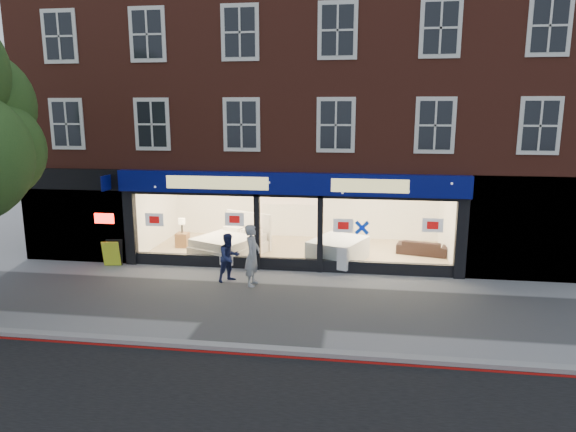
% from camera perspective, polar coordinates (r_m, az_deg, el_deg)
% --- Properties ---
extents(ground, '(120.00, 120.00, 0.00)m').
position_cam_1_polar(ground, '(14.43, -1.70, -9.67)').
color(ground, gray).
rests_on(ground, ground).
extents(kerb_line, '(60.00, 0.10, 0.01)m').
position_cam_1_polar(kerb_line, '(11.65, -4.42, -15.11)').
color(kerb_line, '#8C0A07').
rests_on(kerb_line, ground).
extents(kerb_stone, '(60.00, 0.25, 0.12)m').
position_cam_1_polar(kerb_stone, '(11.80, -4.20, -14.45)').
color(kerb_stone, gray).
rests_on(kerb_stone, ground).
extents(showroom_floor, '(11.00, 4.50, 0.10)m').
position_cam_1_polar(showroom_floor, '(19.34, 0.97, -3.93)').
color(showroom_floor, tan).
rests_on(showroom_floor, ground).
extents(building, '(19.00, 8.26, 10.30)m').
position_cam_1_polar(building, '(20.36, 1.61, 15.66)').
color(building, maroon).
rests_on(building, ground).
extents(display_bed, '(2.83, 3.03, 1.38)m').
position_cam_1_polar(display_bed, '(18.84, -6.36, -3.07)').
color(display_bed, white).
rests_on(display_bed, showroom_floor).
extents(bedside_table, '(0.45, 0.45, 0.55)m').
position_cam_1_polar(bedside_table, '(20.11, -11.64, -2.61)').
color(bedside_table, brown).
rests_on(bedside_table, showroom_floor).
extents(mattress_stack, '(2.20, 2.42, 0.78)m').
position_cam_1_polar(mattress_stack, '(17.96, 5.57, -3.76)').
color(mattress_stack, white).
rests_on(mattress_stack, showroom_floor).
extents(sofa, '(1.90, 1.11, 0.52)m').
position_cam_1_polar(sofa, '(19.32, 14.68, -3.38)').
color(sofa, black).
rests_on(sofa, showroom_floor).
extents(a_board, '(0.64, 0.46, 0.90)m').
position_cam_1_polar(a_board, '(18.63, -18.91, -3.90)').
color(a_board, '#DAEE2A').
rests_on(a_board, ground).
extents(pedestrian_grey, '(0.51, 0.72, 1.89)m').
position_cam_1_polar(pedestrian_grey, '(15.62, -3.98, -4.36)').
color(pedestrian_grey, '#A2A4A9').
rests_on(pedestrian_grey, ground).
extents(pedestrian_blue, '(0.93, 0.94, 1.54)m').
position_cam_1_polar(pedestrian_blue, '(16.07, -6.55, -4.60)').
color(pedestrian_blue, '#1B234E').
rests_on(pedestrian_blue, ground).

